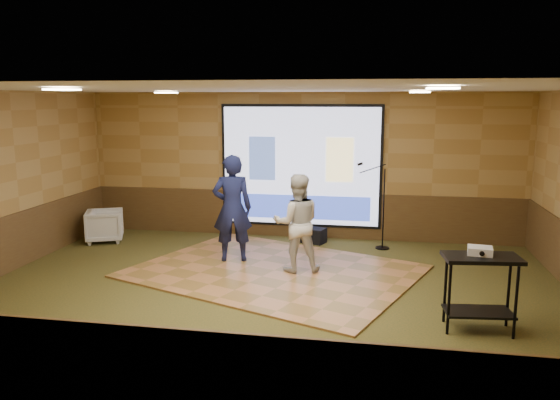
% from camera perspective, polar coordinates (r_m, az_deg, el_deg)
% --- Properties ---
extents(ground, '(9.00, 9.00, 0.00)m').
position_cam_1_polar(ground, '(8.26, -1.28, -9.74)').
color(ground, '#303719').
rests_on(ground, ground).
extents(room_shell, '(9.04, 7.04, 3.02)m').
position_cam_1_polar(room_shell, '(7.79, -1.34, 4.88)').
color(room_shell, '#A38044').
rests_on(room_shell, ground).
extents(wainscot_back, '(9.00, 0.04, 0.95)m').
position_cam_1_polar(wainscot_back, '(11.43, 2.16, -1.53)').
color(wainscot_back, '#4B3019').
rests_on(wainscot_back, ground).
extents(wainscot_front, '(9.00, 0.04, 0.95)m').
position_cam_1_polar(wainscot_front, '(5.00, -9.61, -18.13)').
color(wainscot_front, '#4B3019').
rests_on(wainscot_front, ground).
extents(projector_screen, '(3.32, 0.06, 2.52)m').
position_cam_1_polar(projector_screen, '(11.22, 2.16, 3.42)').
color(projector_screen, black).
rests_on(projector_screen, room_shell).
extents(downlight_nw, '(0.32, 0.32, 0.02)m').
position_cam_1_polar(downlight_nw, '(10.11, -11.80, 10.92)').
color(downlight_nw, beige).
rests_on(downlight_nw, room_shell).
extents(downlight_ne, '(0.32, 0.32, 0.02)m').
position_cam_1_polar(downlight_ne, '(9.42, 14.40, 10.87)').
color(downlight_ne, beige).
rests_on(downlight_ne, room_shell).
extents(downlight_sw, '(0.32, 0.32, 0.02)m').
position_cam_1_polar(downlight_sw, '(7.15, -21.81, 10.67)').
color(downlight_sw, beige).
rests_on(downlight_sw, room_shell).
extents(downlight_se, '(0.32, 0.32, 0.02)m').
position_cam_1_polar(downlight_se, '(6.13, 16.62, 11.13)').
color(downlight_se, beige).
rests_on(downlight_se, room_shell).
extents(dance_floor, '(5.33, 4.74, 0.03)m').
position_cam_1_polar(dance_floor, '(9.22, -0.60, -7.44)').
color(dance_floor, '#AA6F3E').
rests_on(dance_floor, ground).
extents(player_left, '(0.78, 0.61, 1.89)m').
position_cam_1_polar(player_left, '(9.59, -5.00, -0.86)').
color(player_left, '#151B44').
rests_on(player_left, dance_floor).
extents(player_right, '(0.92, 0.79, 1.63)m').
position_cam_1_polar(player_right, '(9.00, 1.78, -2.42)').
color(player_right, beige).
rests_on(player_right, dance_floor).
extents(av_table, '(0.92, 0.48, 0.96)m').
position_cam_1_polar(av_table, '(7.24, 20.22, -7.71)').
color(av_table, black).
rests_on(av_table, ground).
extents(projector, '(0.32, 0.28, 0.10)m').
position_cam_1_polar(projector, '(7.20, 20.16, -4.99)').
color(projector, silver).
rests_on(projector, av_table).
extents(mic_stand, '(0.66, 0.27, 1.68)m').
position_cam_1_polar(mic_stand, '(10.70, 10.41, -2.43)').
color(mic_stand, black).
rests_on(mic_stand, ground).
extents(banquet_chair, '(0.93, 0.92, 0.65)m').
position_cam_1_polar(banquet_chair, '(11.64, -17.83, -2.57)').
color(banquet_chair, gray).
rests_on(banquet_chair, ground).
extents(duffel_bag, '(0.56, 0.47, 0.30)m').
position_cam_1_polar(duffel_bag, '(11.05, 3.47, -3.70)').
color(duffel_bag, black).
rests_on(duffel_bag, ground).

